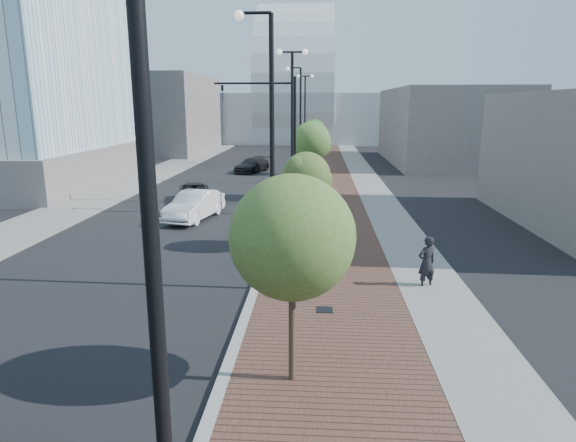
{
  "coord_description": "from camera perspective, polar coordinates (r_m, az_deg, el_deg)",
  "views": [
    {
      "loc": [
        2.16,
        -6.39,
        6.36
      ],
      "look_at": [
        1.0,
        12.0,
        2.0
      ],
      "focal_mm": 30.93,
      "sensor_mm": 36.0,
      "label": 1
    }
  ],
  "objects": [
    {
      "name": "utility_cover_2",
      "position": [
        26.14,
        4.04,
        -0.51
      ],
      "size": [
        0.5,
        0.5,
        0.02
      ],
      "primitive_type": "cube",
      "color": "black",
      "rests_on": "sidewalk"
    },
    {
      "name": "dark_car_far",
      "position": [
        47.76,
        -4.16,
        6.44
      ],
      "size": [
        3.44,
        5.03,
        1.35
      ],
      "primitive_type": "imported",
      "rotation": [
        0.0,
        0.0,
        -0.37
      ],
      "color": "black",
      "rests_on": "ground"
    },
    {
      "name": "tree_1",
      "position": [
        21.64,
        2.22,
        5.11
      ],
      "size": [
        2.22,
        2.14,
        4.36
      ],
      "color": "#382619",
      "rests_on": "ground"
    },
    {
      "name": "west_sidewalk",
      "position": [
        49.21,
        -14.43,
        5.53
      ],
      "size": [
        4.0,
        140.0,
        0.12
      ],
      "primitive_type": "cube",
      "color": "slate",
      "rests_on": "ground"
    },
    {
      "name": "dark_car_mid",
      "position": [
        33.64,
        -10.73,
        3.21
      ],
      "size": [
        3.0,
        4.65,
        1.19
      ],
      "primitive_type": "imported",
      "rotation": [
        0.0,
        0.0,
        0.25
      ],
      "color": "black",
      "rests_on": "ground"
    },
    {
      "name": "convention_center",
      "position": [
        91.48,
        1.04,
        13.08
      ],
      "size": [
        50.0,
        30.0,
        50.0
      ],
      "color": "#A5ACAF",
      "rests_on": "ground"
    },
    {
      "name": "streetlight_2",
      "position": [
        28.47,
        0.48,
        10.21
      ],
      "size": [
        1.72,
        0.56,
        9.28
      ],
      "color": "black",
      "rests_on": "ground"
    },
    {
      "name": "tree_3",
      "position": [
        45.49,
        3.01,
        10.14
      ],
      "size": [
        2.39,
        2.34,
        5.04
      ],
      "color": "#382619",
      "rests_on": "ground"
    },
    {
      "name": "white_sedan",
      "position": [
        28.38,
        -10.71,
        1.77
      ],
      "size": [
        2.67,
        5.09,
        1.59
      ],
      "primitive_type": "imported",
      "rotation": [
        0.0,
        0.0,
        -0.21
      ],
      "color": "silver",
      "rests_on": "ground"
    },
    {
      "name": "streetlight_4",
      "position": [
        52.44,
        1.95,
        11.62
      ],
      "size": [
        1.72,
        0.56,
        9.28
      ],
      "color": "black",
      "rests_on": "ground"
    },
    {
      "name": "streetlight_3",
      "position": [
        40.47,
        1.27,
        10.45
      ],
      "size": [
        1.44,
        0.56,
        9.21
      ],
      "color": "black",
      "rests_on": "ground"
    },
    {
      "name": "commercial_block_ne",
      "position": [
        58.11,
        17.69,
        10.37
      ],
      "size": [
        12.0,
        22.0,
        8.0
      ],
      "primitive_type": "cube",
      "color": "#635C59",
      "rests_on": "ground"
    },
    {
      "name": "tree_0",
      "position": [
        10.81,
        0.75,
        -1.92
      ],
      "size": [
        2.78,
        2.78,
        4.92
      ],
      "color": "#382619",
      "rests_on": "ground"
    },
    {
      "name": "streetlight_1",
      "position": [
        16.6,
        -2.22,
        6.32
      ],
      "size": [
        1.44,
        0.56,
        9.21
      ],
      "color": "black",
      "rests_on": "ground"
    },
    {
      "name": "commercial_block_nw",
      "position": [
        70.0,
        -15.16,
        11.74
      ],
      "size": [
        14.0,
        20.0,
        10.0
      ],
      "primitive_type": "cube",
      "color": "#67605D",
      "rests_on": "ground"
    },
    {
      "name": "concrete_strip",
      "position": [
        46.99,
        8.56,
        5.46
      ],
      "size": [
        2.4,
        140.0,
        0.13
      ],
      "primitive_type": "cube",
      "color": "slate",
      "rests_on": "ground"
    },
    {
      "name": "utility_cover_1",
      "position": [
        15.68,
        4.25,
        -10.13
      ],
      "size": [
        0.5,
        0.5,
        0.02
      ],
      "primitive_type": "cube",
      "color": "black",
      "rests_on": "sidewalk"
    },
    {
      "name": "sidewalk",
      "position": [
        46.83,
        5.25,
        5.52
      ],
      "size": [
        7.0,
        140.0,
        0.12
      ],
      "primitive_type": "cube",
      "color": "#4C2D23",
      "rests_on": "ground"
    },
    {
      "name": "tree_2",
      "position": [
        33.51,
        2.76,
        9.08
      ],
      "size": [
        2.64,
        2.64,
        5.23
      ],
      "color": "#382619",
      "rests_on": "ground"
    },
    {
      "name": "curb",
      "position": [
        46.86,
        0.95,
        5.59
      ],
      "size": [
        0.3,
        140.0,
        0.14
      ],
      "primitive_type": "cube",
      "color": "gray",
      "rests_on": "ground"
    },
    {
      "name": "pedestrian",
      "position": [
        18.02,
        15.65,
        -4.64
      ],
      "size": [
        0.83,
        0.71,
        1.91
      ],
      "primitive_type": "imported",
      "rotation": [
        0.0,
        0.0,
        3.58
      ],
      "color": "black",
      "rests_on": "ground"
    },
    {
      "name": "traffic_mast",
      "position": [
        31.52,
        -0.88,
        10.8
      ],
      "size": [
        5.09,
        0.2,
        8.0
      ],
      "color": "black",
      "rests_on": "ground"
    },
    {
      "name": "streetlight_0",
      "position": [
        4.91,
        -15.24,
        -5.44
      ],
      "size": [
        1.72,
        0.56,
        9.28
      ],
      "color": "black",
      "rests_on": "ground"
    }
  ]
}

